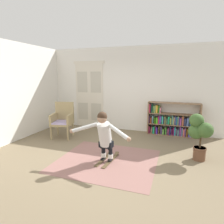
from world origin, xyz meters
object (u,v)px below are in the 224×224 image
at_px(skis_pair, 108,159).
at_px(bookshelf, 171,122).
at_px(wicker_chair, 63,119).
at_px(person_skier, 104,134).
at_px(potted_plant, 199,133).

bearing_deg(skis_pair, bookshelf, 61.47).
xyz_separation_m(wicker_chair, person_skier, (1.91, -1.31, 0.10)).
xyz_separation_m(skis_pair, person_skier, (-0.01, -0.16, 0.66)).
relative_size(potted_plant, person_skier, 0.77).
distance_m(bookshelf, skis_pair, 2.80).
xyz_separation_m(bookshelf, skis_pair, (-1.32, -2.43, -0.42)).
relative_size(wicker_chair, potted_plant, 1.01).
distance_m(bookshelf, wicker_chair, 3.49).
distance_m(bookshelf, potted_plant, 1.87).
distance_m(skis_pair, person_skier, 0.68).
relative_size(wicker_chair, skis_pair, 1.32).
relative_size(wicker_chair, person_skier, 0.78).
distance_m(wicker_chair, skis_pair, 2.31).
relative_size(skis_pair, person_skier, 0.59).
distance_m(wicker_chair, potted_plant, 3.92).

